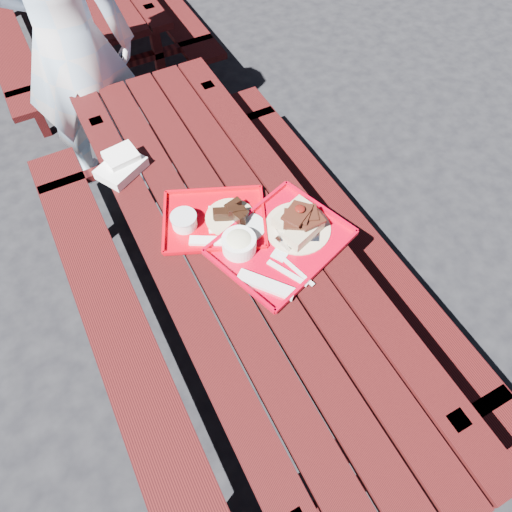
{
  "coord_description": "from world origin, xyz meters",
  "views": [
    {
      "loc": [
        -0.44,
        -0.98,
        2.24
      ],
      "look_at": [
        0.0,
        -0.15,
        0.82
      ],
      "focal_mm": 32.0,
      "sensor_mm": 36.0,
      "label": 1
    }
  ],
  "objects_px": {
    "near_tray": "(277,236)",
    "picnic_table_near": "(240,264)",
    "far_tray": "(213,220)",
    "person": "(69,45)"
  },
  "relations": [
    {
      "from": "picnic_table_near",
      "to": "far_tray",
      "type": "xyz_separation_m",
      "value": [
        -0.06,
        0.12,
        0.21
      ]
    },
    {
      "from": "picnic_table_near",
      "to": "far_tray",
      "type": "bearing_deg",
      "value": 116.27
    },
    {
      "from": "person",
      "to": "picnic_table_near",
      "type": "bearing_deg",
      "value": 121.93
    },
    {
      "from": "picnic_table_near",
      "to": "far_tray",
      "type": "distance_m",
      "value": 0.25
    },
    {
      "from": "far_tray",
      "to": "person",
      "type": "bearing_deg",
      "value": 99.58
    },
    {
      "from": "near_tray",
      "to": "person",
      "type": "bearing_deg",
      "value": 105.26
    },
    {
      "from": "picnic_table_near",
      "to": "near_tray",
      "type": "distance_m",
      "value": 0.27
    },
    {
      "from": "picnic_table_near",
      "to": "person",
      "type": "relative_size",
      "value": 1.31
    },
    {
      "from": "near_tray",
      "to": "picnic_table_near",
      "type": "bearing_deg",
      "value": 145.85
    },
    {
      "from": "picnic_table_near",
      "to": "far_tray",
      "type": "relative_size",
      "value": 4.73
    }
  ]
}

